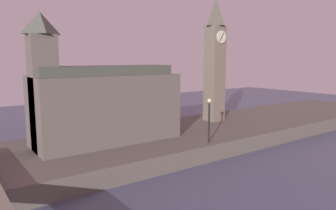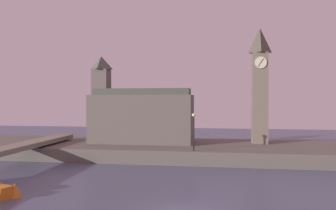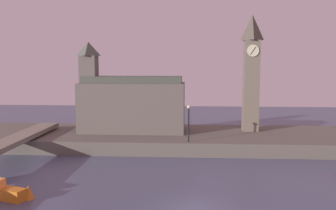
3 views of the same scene
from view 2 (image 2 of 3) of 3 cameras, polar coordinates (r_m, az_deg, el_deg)
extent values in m
cube|color=#5B544C|center=(40.37, 5.53, -7.75)|extent=(70.00, 12.00, 1.50)
cube|color=#6B6051|center=(42.07, 15.42, 1.13)|extent=(1.83, 1.83, 11.03)
cylinder|color=beige|center=(41.34, 15.60, 7.02)|extent=(1.39, 0.12, 1.39)
cube|color=black|center=(41.27, 15.61, 7.03)|extent=(0.67, 0.04, 0.96)
pyramid|color=#4A4339|center=(42.68, 15.46, 10.61)|extent=(2.01, 2.01, 3.02)
cube|color=#5B544C|center=(41.63, -4.46, -2.36)|extent=(12.56, 5.06, 5.91)
cube|color=#5B544C|center=(43.08, -11.34, -0.10)|extent=(1.97, 1.97, 9.16)
pyramid|color=#474C42|center=(43.32, -11.36, 7.09)|extent=(2.16, 2.16, 1.68)
cube|color=#42473D|center=(41.57, -4.46, 2.27)|extent=(11.93, 3.03, 0.80)
cylinder|color=black|center=(34.92, 4.41, -4.93)|extent=(0.16, 0.16, 3.55)
sphere|color=#F2E099|center=(34.77, 4.41, -1.73)|extent=(0.36, 0.36, 0.36)
cone|color=orange|center=(26.32, -24.75, -13.15)|extent=(1.11, 1.11, 1.05)
camera|label=1|loc=(26.11, -46.92, 5.01)|focal=34.08mm
camera|label=3|loc=(5.73, -143.00, 31.34)|focal=39.96mm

